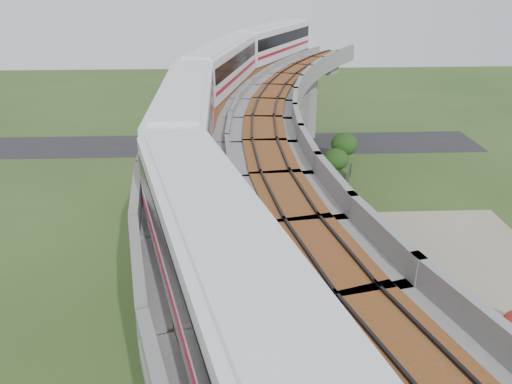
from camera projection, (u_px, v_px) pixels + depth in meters
ground at (231, 290)px, 33.28m from camera, size 160.00×160.00×0.00m
dirt_lot at (449, 302)px, 32.01m from camera, size 18.00×26.00×0.04m
asphalt_road at (232, 144)px, 60.59m from camera, size 60.00×8.00×0.03m
viaduct at (293, 162)px, 29.71m from camera, size 19.58×73.98×11.40m
metro_train at (237, 88)px, 33.37m from camera, size 13.33×61.04×3.64m
fence at (377, 277)px, 33.36m from camera, size 3.87×38.73×1.50m
tree_0 at (344, 144)px, 53.17m from camera, size 2.87×2.87×3.67m
tree_1 at (336, 159)px, 49.55m from camera, size 2.55×2.55×3.32m
tree_2 at (314, 186)px, 43.10m from camera, size 2.75×2.75×3.57m
tree_3 at (327, 221)px, 37.75m from camera, size 2.11×2.11×3.02m
tree_4 at (340, 275)px, 31.83m from camera, size 2.55×2.55×2.84m
tree_5 at (365, 336)px, 25.89m from camera, size 2.02×2.02×3.05m
car_red at (511, 331)px, 28.59m from camera, size 3.57×3.34×1.20m
car_dark at (409, 269)px, 34.63m from camera, size 3.71×2.00×1.02m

